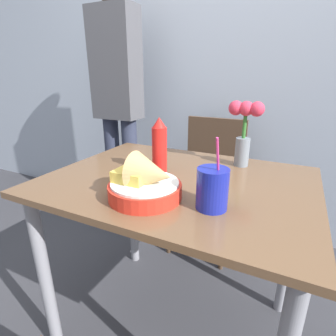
{
  "coord_description": "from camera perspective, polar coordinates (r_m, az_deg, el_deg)",
  "views": [
    {
      "loc": [
        0.38,
        -0.86,
        1.14
      ],
      "look_at": [
        -0.01,
        -0.06,
        0.82
      ],
      "focal_mm": 28.0,
      "sensor_mm": 36.0,
      "label": 1
    }
  ],
  "objects": [
    {
      "name": "chair_far_window",
      "position": [
        1.8,
        9.21,
        -0.95
      ],
      "size": [
        0.4,
        0.4,
        0.87
      ],
      "color": "#473323",
      "rests_on": "ground_plane"
    },
    {
      "name": "flower_vase",
      "position": [
        1.16,
        16.31,
        8.64
      ],
      "size": [
        0.15,
        0.06,
        0.28
      ],
      "color": "gray",
      "rests_on": "dining_table"
    },
    {
      "name": "dining_table",
      "position": [
        1.06,
        2.1,
        -8.39
      ],
      "size": [
        1.0,
        0.76,
        0.76
      ],
      "color": "brown",
      "rests_on": "ground_plane"
    },
    {
      "name": "wall_window",
      "position": [
        1.96,
        16.3,
        23.61
      ],
      "size": [
        7.0,
        0.06,
        2.6
      ],
      "color": "#9EA8B7",
      "rests_on": "ground_plane"
    },
    {
      "name": "drink_cup",
      "position": [
        0.78,
        9.6,
        -4.75
      ],
      "size": [
        0.09,
        0.09,
        0.23
      ],
      "color": "#192399",
      "rests_on": "dining_table"
    },
    {
      "name": "ketchup_bottle",
      "position": [
        1.03,
        -1.87,
        4.61
      ],
      "size": [
        0.06,
        0.06,
        0.23
      ],
      "color": "red",
      "rests_on": "dining_table"
    },
    {
      "name": "person_standing",
      "position": [
        1.92,
        -10.94,
        15.64
      ],
      "size": [
        0.32,
        0.19,
        1.75
      ],
      "color": "#2D3347",
      "rests_on": "ground_plane"
    },
    {
      "name": "food_basket",
      "position": [
        0.83,
        -4.59,
        -3.29
      ],
      "size": [
        0.24,
        0.24,
        0.15
      ],
      "color": "red",
      "rests_on": "dining_table"
    },
    {
      "name": "ground_plane",
      "position": [
        1.48,
        1.74,
        -30.88
      ],
      "size": [
        12.0,
        12.0,
        0.0
      ],
      "primitive_type": "plane",
      "color": "#38383D"
    }
  ]
}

